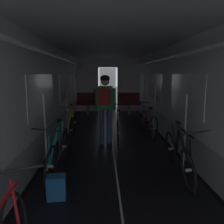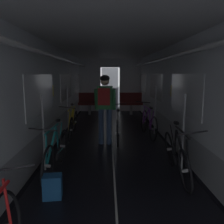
{
  "view_description": "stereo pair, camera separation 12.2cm",
  "coord_description": "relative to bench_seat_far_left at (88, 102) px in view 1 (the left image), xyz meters",
  "views": [
    {
      "loc": [
        -0.23,
        -2.02,
        1.76
      ],
      "look_at": [
        0.0,
        3.96,
        0.78
      ],
      "focal_mm": 37.51,
      "sensor_mm": 36.0,
      "label": 1
    },
    {
      "loc": [
        -0.11,
        -2.02,
        1.76
      ],
      "look_at": [
        0.0,
        3.96,
        0.78
      ],
      "focal_mm": 37.51,
      "sensor_mm": 36.0,
      "label": 2
    }
  ],
  "objects": [
    {
      "name": "bicycle_teal",
      "position": [
        -0.14,
        -6.09,
        -0.18
      ],
      "size": [
        0.44,
        1.69,
        0.95
      ],
      "color": "black",
      "rests_on": "ground"
    },
    {
      "name": "bicycle_silver_in_aisle",
      "position": [
        1.06,
        -4.11,
        -0.18
      ],
      "size": [
        0.44,
        1.69,
        0.94
      ],
      "color": "black",
      "rests_on": "ground"
    },
    {
      "name": "bench_seat_far_right",
      "position": [
        1.8,
        0.0,
        0.0
      ],
      "size": [
        0.98,
        0.51,
        0.95
      ],
      "color": "gray",
      "rests_on": "ground"
    },
    {
      "name": "train_car_shell",
      "position": [
        0.9,
        -4.47,
        1.13
      ],
      "size": [
        3.14,
        12.34,
        2.57
      ],
      "color": "black",
      "rests_on": "ground"
    },
    {
      "name": "person_cyclist_aisle",
      "position": [
        0.72,
        -4.38,
        0.5
      ],
      "size": [
        0.55,
        0.42,
        1.73
      ],
      "color": "#384C75",
      "rests_on": "ground"
    },
    {
      "name": "bench_seat_far_left",
      "position": [
        0.0,
        0.0,
        0.0
      ],
      "size": [
        0.98,
        0.51,
        0.95
      ],
      "color": "gray",
      "rests_on": "ground"
    },
    {
      "name": "backpack_on_floor",
      "position": [
        0.0,
        -6.97,
        -0.4
      ],
      "size": [
        0.28,
        0.22,
        0.34
      ],
      "primitive_type": "cube",
      "rotation": [
        0.0,
        0.0,
        0.09
      ],
      "color": "#1E5693",
      "rests_on": "ground"
    },
    {
      "name": "bicycle_black",
      "position": [
        1.97,
        -6.31,
        -0.19
      ],
      "size": [
        0.44,
        1.69,
        0.96
      ],
      "color": "black",
      "rests_on": "ground"
    },
    {
      "name": "bicycle_yellow",
      "position": [
        -0.19,
        -3.7,
        -0.19
      ],
      "size": [
        0.44,
        1.69,
        0.95
      ],
      "color": "black",
      "rests_on": "ground"
    },
    {
      "name": "bicycle_purple",
      "position": [
        1.94,
        -3.66,
        -0.18
      ],
      "size": [
        0.44,
        1.69,
        0.95
      ],
      "color": "black",
      "rests_on": "ground"
    }
  ]
}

